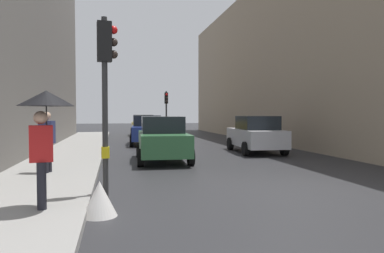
{
  "coord_description": "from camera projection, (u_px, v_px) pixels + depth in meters",
  "views": [
    {
      "loc": [
        -4.42,
        -8.38,
        1.89
      ],
      "look_at": [
        -1.14,
        6.86,
        1.32
      ],
      "focal_mm": 33.68,
      "sensor_mm": 36.0,
      "label": 1
    }
  ],
  "objects": [
    {
      "name": "car_yellow_taxi",
      "position": [
        143.0,
        125.0,
        30.4
      ],
      "size": [
        2.08,
        4.23,
        1.76
      ],
      "color": "yellow",
      "rests_on": "ground"
    },
    {
      "name": "pedestrian_with_umbrella",
      "position": [
        45.0,
        116.0,
        6.52
      ],
      "size": [
        1.0,
        1.0,
        2.14
      ],
      "color": "black",
      "rests_on": "sidewalk_kerb"
    },
    {
      "name": "car_green_estate",
      "position": [
        163.0,
        139.0,
        14.22
      ],
      "size": [
        2.17,
        4.28,
        1.76
      ],
      "color": "#2D6038",
      "rests_on": "ground"
    },
    {
      "name": "traffic_light_far_median",
      "position": [
        166.0,
        106.0,
        27.53
      ],
      "size": [
        0.25,
        0.43,
        3.58
      ],
      "color": "#2D2D2D",
      "rests_on": "ground"
    },
    {
      "name": "car_blue_van",
      "position": [
        147.0,
        130.0,
        21.76
      ],
      "size": [
        2.21,
        4.3,
        1.76
      ],
      "color": "navy",
      "rests_on": "ground"
    },
    {
      "name": "sidewalk_kerb",
      "position": [
        65.0,
        161.0,
        13.72
      ],
      "size": [
        2.76,
        40.0,
        0.16
      ],
      "primitive_type": "cube",
      "color": "gray",
      "rests_on": "ground"
    },
    {
      "name": "pedestrian_with_grey_backpack",
      "position": [
        46.0,
        138.0,
        10.46
      ],
      "size": [
        0.65,
        0.44,
        1.77
      ],
      "color": "black",
      "rests_on": "sidewalk_kerb"
    },
    {
      "name": "ground_plane",
      "position": [
        292.0,
        187.0,
        9.19
      ],
      "size": [
        120.0,
        120.0,
        0.0
      ],
      "primitive_type": "plane",
      "color": "#28282B"
    },
    {
      "name": "warning_sign_triangle",
      "position": [
        100.0,
        199.0,
        6.58
      ],
      "size": [
        0.64,
        0.64,
        0.65
      ],
      "primitive_type": "cone",
      "color": "silver",
      "rests_on": "ground"
    },
    {
      "name": "building_facade_right",
      "position": [
        335.0,
        65.0,
        25.57
      ],
      "size": [
        12.0,
        33.84,
        10.68
      ],
      "primitive_type": "cube",
      "color": "gray",
      "rests_on": "ground"
    },
    {
      "name": "car_silver_hatchback",
      "position": [
        256.0,
        134.0,
        17.27
      ],
      "size": [
        2.23,
        4.3,
        1.76
      ],
      "color": "#BCBCC1",
      "rests_on": "ground"
    },
    {
      "name": "traffic_light_near_left",
      "position": [
        106.0,
        75.0,
        7.66
      ],
      "size": [
        0.44,
        0.27,
        3.93
      ],
      "color": "#2D2D2D",
      "rests_on": "ground"
    }
  ]
}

